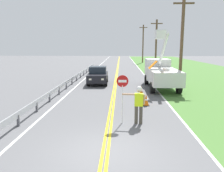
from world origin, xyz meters
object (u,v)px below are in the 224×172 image
Objects in this scene: oncoming_sedan_nearest at (98,75)px; utility_pole_mid at (156,44)px; flagger_worker at (139,102)px; utility_bucket_truck at (161,72)px; traffic_cone_lead at (146,100)px; traffic_cone_mid at (141,91)px; utility_pole_far at (143,43)px; stop_sign_paddle at (122,88)px; utility_pole_near at (182,41)px.

oncoming_sedan_nearest is 16.16m from utility_pole_mid.
utility_bucket_truck reaches higher than flagger_worker.
utility_bucket_truck is at bearing -17.47° from oncoming_sedan_nearest.
flagger_worker is 2.61× the size of traffic_cone_lead.
utility_bucket_truck is 9.74× the size of traffic_cone_mid.
traffic_cone_mid is at bearing -54.15° from oncoming_sedan_nearest.
flagger_worker is at bearing -102.52° from traffic_cone_lead.
utility_pole_far reaches higher than oncoming_sedan_nearest.
stop_sign_paddle is 0.29× the size of utility_pole_near.
traffic_cone_lead is (0.75, 3.36, -0.71)m from flagger_worker.
flagger_worker is 1.02m from stop_sign_paddle.
flagger_worker is at bearing -114.26° from utility_pole_near.
utility_bucket_truck is 4.11m from traffic_cone_mid.
oncoming_sedan_nearest is at bearing -119.26° from utility_pole_mid.
traffic_cone_mid is (1.47, 6.11, -1.37)m from stop_sign_paddle.
oncoming_sedan_nearest is 8.95m from traffic_cone_lead.
utility_bucket_truck is (2.70, 9.61, 0.36)m from flagger_worker.
traffic_cone_lead is at bearing -119.43° from utility_pole_near.
traffic_cone_lead is at bearing 65.32° from stop_sign_paddle.
utility_pole_far is at bearing 90.78° from utility_pole_near.
utility_pole_far is at bearing 84.83° from traffic_cone_lead.
stop_sign_paddle is at bearing -117.92° from utility_pole_near.
traffic_cone_mid is (0.70, 6.18, -0.71)m from flagger_worker.
utility_pole_far is (-0.42, 30.84, 0.24)m from utility_pole_near.
traffic_cone_lead is (-3.40, -37.61, -4.05)m from utility_pole_far.
utility_pole_mid reaches higher than flagger_worker.
stop_sign_paddle is (-0.77, 0.07, 0.66)m from flagger_worker.
oncoming_sedan_nearest is (-3.09, 11.43, -0.21)m from flagger_worker.
utility_pole_near is at bearing 65.74° from flagger_worker.
utility_pole_near reaches higher than utility_bucket_truck.
stop_sign_paddle is 0.34× the size of utility_bucket_truck.
flagger_worker reaches higher than traffic_cone_lead.
traffic_cone_mid is (-3.95, -19.06, -3.70)m from utility_pole_mid.
utility_pole_mid reaches higher than stop_sign_paddle.
oncoming_sedan_nearest is 0.54× the size of utility_pole_mid.
stop_sign_paddle is 11.63m from oncoming_sedan_nearest.
utility_bucket_truck is 1.64× the size of oncoming_sedan_nearest.
utility_bucket_truck is 0.88× the size of utility_pole_mid.
flagger_worker is 9.99m from utility_bucket_truck.
stop_sign_paddle is 0.30× the size of utility_pole_mid.
traffic_cone_mid is at bearing 90.88° from traffic_cone_lead.
traffic_cone_lead is 2.82m from traffic_cone_mid.
utility_bucket_truck reaches higher than oncoming_sedan_nearest.
oncoming_sedan_nearest reaches higher than traffic_cone_lead.
utility_pole_mid is (4.65, 25.25, 2.99)m from flagger_worker.
utility_pole_far is at bearing 76.24° from oncoming_sedan_nearest.
utility_bucket_truck reaches higher than traffic_cone_lead.
utility_pole_mid is at bearing 60.74° from oncoming_sedan_nearest.
traffic_cone_mid is at bearing 83.52° from flagger_worker.
utility_pole_mid is 22.54m from traffic_cone_lead.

